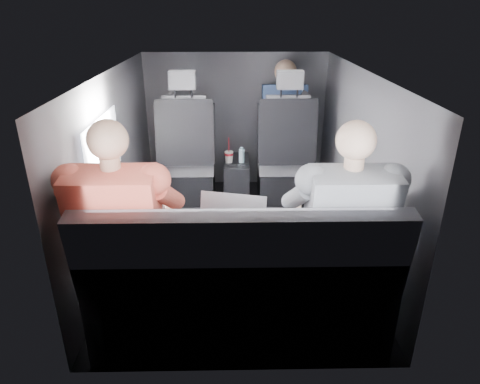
{
  "coord_description": "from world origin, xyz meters",
  "views": [
    {
      "loc": [
        -0.04,
        -2.98,
        1.77
      ],
      "look_at": [
        0.02,
        -0.05,
        0.48
      ],
      "focal_mm": 32.0,
      "sensor_mm": 36.0,
      "label": 1
    }
  ],
  "objects_px": {
    "rear_bench": "(240,294)",
    "passenger_rear_left": "(125,232)",
    "laptop_black": "(327,220)",
    "front_seat_left": "(189,162)",
    "passenger_front_right": "(284,118)",
    "soda_cup": "(229,157)",
    "water_bottle": "(242,156)",
    "front_seat_right": "(284,161)",
    "laptop_white": "(140,220)",
    "passenger_rear_right": "(340,230)",
    "laptop_silver": "(232,221)",
    "center_console": "(236,180)"
  },
  "relations": [
    {
      "from": "laptop_white",
      "to": "passenger_rear_right",
      "type": "relative_size",
      "value": 0.35
    },
    {
      "from": "front_seat_right",
      "to": "passenger_rear_left",
      "type": "distance_m",
      "value": 2.11
    },
    {
      "from": "front_seat_left",
      "to": "passenger_front_right",
      "type": "relative_size",
      "value": 1.44
    },
    {
      "from": "passenger_rear_right",
      "to": "passenger_front_right",
      "type": "bearing_deg",
      "value": 92.15
    },
    {
      "from": "rear_bench",
      "to": "water_bottle",
      "type": "bearing_deg",
      "value": 88.48
    },
    {
      "from": "laptop_black",
      "to": "center_console",
      "type": "bearing_deg",
      "value": 106.68
    },
    {
      "from": "front_seat_right",
      "to": "laptop_white",
      "type": "height_order",
      "value": "front_seat_right"
    },
    {
      "from": "front_seat_right",
      "to": "laptop_silver",
      "type": "xyz_separation_m",
      "value": [
        -0.49,
        -1.65,
        0.24
      ]
    },
    {
      "from": "rear_bench",
      "to": "passenger_rear_left",
      "type": "relative_size",
      "value": 1.24
    },
    {
      "from": "passenger_rear_left",
      "to": "rear_bench",
      "type": "bearing_deg",
      "value": -8.72
    },
    {
      "from": "front_seat_left",
      "to": "passenger_rear_left",
      "type": "height_order",
      "value": "passenger_rear_left"
    },
    {
      "from": "laptop_white",
      "to": "laptop_black",
      "type": "relative_size",
      "value": 1.08
    },
    {
      "from": "laptop_white",
      "to": "laptop_black",
      "type": "distance_m",
      "value": 1.08
    },
    {
      "from": "front_seat_right",
      "to": "water_bottle",
      "type": "xyz_separation_m",
      "value": [
        -0.4,
        -0.04,
        0.07
      ]
    },
    {
      "from": "soda_cup",
      "to": "passenger_rear_right",
      "type": "bearing_deg",
      "value": -70.94
    },
    {
      "from": "front_seat_left",
      "to": "water_bottle",
      "type": "bearing_deg",
      "value": -4.81
    },
    {
      "from": "water_bottle",
      "to": "laptop_black",
      "type": "relative_size",
      "value": 0.38
    },
    {
      "from": "front_seat_left",
      "to": "laptop_silver",
      "type": "xyz_separation_m",
      "value": [
        0.41,
        -1.65,
        0.24
      ]
    },
    {
      "from": "front_seat_right",
      "to": "laptop_silver",
      "type": "relative_size",
      "value": 3.07
    },
    {
      "from": "laptop_black",
      "to": "front_seat_left",
      "type": "bearing_deg",
      "value": 120.09
    },
    {
      "from": "front_seat_left",
      "to": "passenger_rear_left",
      "type": "distance_m",
      "value": 1.83
    },
    {
      "from": "water_bottle",
      "to": "passenger_rear_right",
      "type": "bearing_deg",
      "value": -74.43
    },
    {
      "from": "water_bottle",
      "to": "laptop_silver",
      "type": "bearing_deg",
      "value": -93.17
    },
    {
      "from": "soda_cup",
      "to": "laptop_black",
      "type": "xyz_separation_m",
      "value": [
        0.58,
        -1.61,
        0.17
      ]
    },
    {
      "from": "laptop_silver",
      "to": "passenger_front_right",
      "type": "relative_size",
      "value": 0.47
    },
    {
      "from": "front_seat_left",
      "to": "soda_cup",
      "type": "height_order",
      "value": "front_seat_left"
    },
    {
      "from": "front_seat_left",
      "to": "passenger_rear_right",
      "type": "bearing_deg",
      "value": -61.26
    },
    {
      "from": "front_seat_right",
      "to": "passenger_rear_left",
      "type": "bearing_deg",
      "value": -120.48
    },
    {
      "from": "laptop_silver",
      "to": "soda_cup",
      "type": "bearing_deg",
      "value": 91.04
    },
    {
      "from": "laptop_white",
      "to": "passenger_rear_right",
      "type": "xyz_separation_m",
      "value": [
        1.11,
        -0.17,
        0.02
      ]
    },
    {
      "from": "rear_bench",
      "to": "laptop_white",
      "type": "distance_m",
      "value": 0.71
    },
    {
      "from": "rear_bench",
      "to": "laptop_white",
      "type": "height_order",
      "value": "rear_bench"
    },
    {
      "from": "laptop_silver",
      "to": "passenger_rear_right",
      "type": "relative_size",
      "value": 0.32
    },
    {
      "from": "rear_bench",
      "to": "passenger_rear_left",
      "type": "xyz_separation_m",
      "value": [
        -0.61,
        0.09,
        0.35
      ]
    },
    {
      "from": "water_bottle",
      "to": "passenger_rear_left",
      "type": "xyz_separation_m",
      "value": [
        -0.66,
        -1.77,
        0.18
      ]
    },
    {
      "from": "center_console",
      "to": "rear_bench",
      "type": "bearing_deg",
      "value": -90.0
    },
    {
      "from": "front_seat_right",
      "to": "front_seat_left",
      "type": "bearing_deg",
      "value": 180.0
    },
    {
      "from": "soda_cup",
      "to": "front_seat_left",
      "type": "bearing_deg",
      "value": 173.94
    },
    {
      "from": "soda_cup",
      "to": "passenger_rear_left",
      "type": "distance_m",
      "value": 1.86
    },
    {
      "from": "soda_cup",
      "to": "water_bottle",
      "type": "bearing_deg",
      "value": -0.79
    },
    {
      "from": "center_console",
      "to": "water_bottle",
      "type": "bearing_deg",
      "value": -59.02
    },
    {
      "from": "soda_cup",
      "to": "laptop_silver",
      "type": "bearing_deg",
      "value": -88.96
    },
    {
      "from": "front_seat_left",
      "to": "front_seat_right",
      "type": "relative_size",
      "value": 1.0
    },
    {
      "from": "front_seat_left",
      "to": "water_bottle",
      "type": "relative_size",
      "value": 8.17
    },
    {
      "from": "front_seat_left",
      "to": "passenger_rear_right",
      "type": "relative_size",
      "value": 0.99
    },
    {
      "from": "laptop_white",
      "to": "front_seat_left",
      "type": "bearing_deg",
      "value": 85.74
    },
    {
      "from": "front_seat_right",
      "to": "passenger_rear_left",
      "type": "relative_size",
      "value": 0.98
    },
    {
      "from": "center_console",
      "to": "passenger_rear_left",
      "type": "xyz_separation_m",
      "value": [
        -0.61,
        -1.85,
        0.45
      ]
    },
    {
      "from": "water_bottle",
      "to": "laptop_white",
      "type": "bearing_deg",
      "value": -111.27
    },
    {
      "from": "laptop_white",
      "to": "laptop_silver",
      "type": "distance_m",
      "value": 0.53
    }
  ]
}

